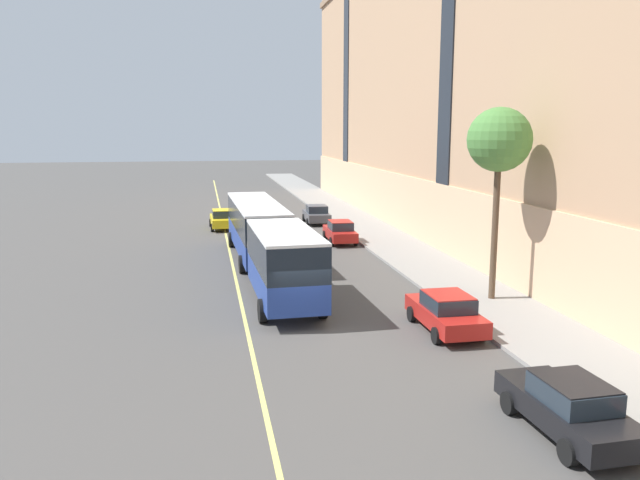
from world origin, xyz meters
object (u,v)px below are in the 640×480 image
at_px(parked_car_red_1, 340,232).
at_px(parked_car_black_0, 568,407).
at_px(street_tree_mid_block, 499,142).
at_px(city_bus, 265,237).
at_px(taxi_cab, 223,219).
at_px(parked_car_darkgray_4, 317,214).
at_px(parked_car_red_5, 446,312).

bearing_deg(parked_car_red_1, parked_car_black_0, -90.20).
distance_m(parked_car_red_1, street_tree_mid_block, 17.55).
relative_size(city_bus, taxi_cab, 4.76).
bearing_deg(parked_car_darkgray_4, parked_car_red_1, -89.79).
height_order(parked_car_red_1, taxi_cab, same).
bearing_deg(taxi_cab, parked_car_darkgray_4, 9.92).
relative_size(parked_car_darkgray_4, street_tree_mid_block, 0.49).
bearing_deg(city_bus, street_tree_mid_block, -37.21).
distance_m(parked_car_black_0, parked_car_darkgray_4, 37.12).
height_order(taxi_cab, street_tree_mid_block, street_tree_mid_block).
bearing_deg(parked_car_darkgray_4, parked_car_red_5, -89.99).
bearing_deg(parked_car_red_5, parked_car_black_0, -90.46).
bearing_deg(parked_car_red_1, taxi_cab, 135.78).
height_order(parked_car_red_5, taxi_cab, same).
bearing_deg(street_tree_mid_block, parked_car_black_0, -107.21).
distance_m(parked_car_darkgray_4, street_tree_mid_block, 25.97).
xyz_separation_m(parked_car_darkgray_4, street_tree_mid_block, (3.73, -24.86, 6.53)).
distance_m(parked_car_black_0, parked_car_red_5, 8.57).
relative_size(city_bus, parked_car_red_1, 4.61).
bearing_deg(parked_car_darkgray_4, city_bus, -108.94).
relative_size(parked_car_black_0, taxi_cab, 1.05).
height_order(parked_car_black_0, taxi_cab, same).
xyz_separation_m(parked_car_darkgray_4, parked_car_red_5, (0.00, -28.55, 0.00)).
bearing_deg(city_bus, parked_car_black_0, -73.20).
xyz_separation_m(parked_car_black_0, taxi_cab, (-7.74, 35.75, -0.00)).
relative_size(parked_car_red_1, parked_car_darkgray_4, 1.04).
xyz_separation_m(parked_car_darkgray_4, taxi_cab, (-7.81, -1.37, 0.00)).
distance_m(parked_car_darkgray_4, parked_car_red_5, 28.55).
xyz_separation_m(parked_car_red_1, parked_car_darkgray_4, (-0.03, 9.00, 0.00)).
xyz_separation_m(parked_car_black_0, street_tree_mid_block, (3.80, 12.26, 6.53)).
xyz_separation_m(parked_car_black_0, parked_car_red_1, (0.10, 28.12, -0.00)).
bearing_deg(street_tree_mid_block, parked_car_red_1, 103.12).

